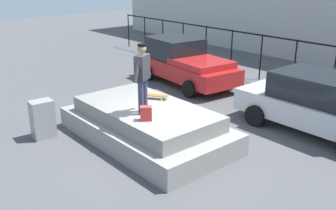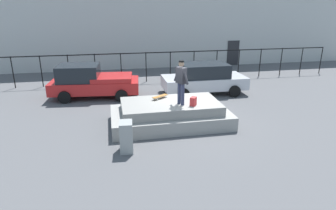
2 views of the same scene
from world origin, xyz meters
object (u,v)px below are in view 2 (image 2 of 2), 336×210
skateboard (160,96)px  utility_box (126,137)px  car_red_pickup_near (92,81)px  car_silver_sedan_mid (204,78)px  backpack (193,101)px  skateboarder (181,79)px

skateboard → utility_box: skateboard is taller
skateboard → car_red_pickup_near: 5.03m
car_silver_sedan_mid → utility_box: (-4.76, -6.20, -0.33)m
backpack → utility_box: size_ratio=0.33×
backpack → skateboard: bearing=-98.9°
car_red_pickup_near → utility_box: size_ratio=4.46×
car_red_pickup_near → utility_box: (1.41, -6.66, -0.35)m
car_red_pickup_near → car_silver_sedan_mid: bearing=-4.2°
skateboarder → backpack: size_ratio=5.04×
skateboard → backpack: bearing=-45.5°
skateboarder → backpack: (0.45, -0.25, -0.86)m
skateboarder → skateboard: bearing=127.4°
backpack → skateboarder: bearing=-82.7°
utility_box → skateboarder: bearing=40.8°
car_silver_sedan_mid → backpack: bearing=-112.8°
car_red_pickup_near → car_silver_sedan_mid: 6.19m
backpack → utility_box: bearing=-25.3°
skateboarder → utility_box: 3.26m
skateboarder → car_silver_sedan_mid: (2.43, 4.46, -1.14)m
skateboarder → car_red_pickup_near: (-3.74, 4.92, -1.12)m
skateboarder → car_red_pickup_near: bearing=127.3°
car_red_pickup_near → car_silver_sedan_mid: car_red_pickup_near is taller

